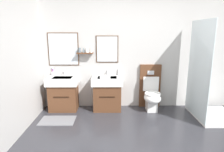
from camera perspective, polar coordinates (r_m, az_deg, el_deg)
wall_back at (r=4.49m, az=6.60°, el=6.72°), size 4.43×0.27×2.50m
bath_mat at (r=4.10m, az=-15.66°, el=-12.45°), size 0.68×0.44×0.01m
vanity_sink_left at (r=4.50m, az=-14.01°, el=-4.73°), size 0.68×0.49×0.75m
tap_on_left_sink at (r=4.56m, az=-13.78°, el=1.04°), size 0.03×0.13×0.11m
vanity_sink_right at (r=4.37m, az=-1.40°, el=-4.84°), size 0.68×0.49×0.75m
tap_on_right_sink at (r=4.44m, az=-1.40°, el=1.09°), size 0.03×0.13×0.11m
toilet at (r=4.48m, az=11.40°, el=-4.95°), size 0.48×0.63×1.00m
toothbrush_cup at (r=4.62m, az=-16.93°, el=0.85°), size 0.07×0.07×0.21m
soap_dispenser at (r=4.44m, az=2.07°, el=1.10°), size 0.06×0.06×0.17m
folded_hand_towel at (r=4.13m, az=-2.02°, el=-0.47°), size 0.22×0.16×0.04m
shower_tray at (r=4.42m, az=26.35°, el=-5.57°), size 0.86×0.97×1.95m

